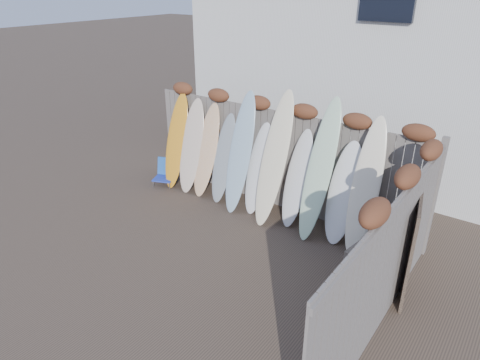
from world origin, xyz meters
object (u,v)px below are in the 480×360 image
Objects in this scene: beach_chair at (165,172)px; lattice_panel at (411,248)px; wooden_crate at (368,272)px; surfboard_0 at (176,141)px.

beach_chair is 5.65m from lattice_panel.
lattice_panel reaches higher than beach_chair.
wooden_crate reaches higher than beach_chair.
lattice_panel is 0.73× the size of surfboard_0.
beach_chair is 0.38× the size of lattice_panel.
wooden_crate is 0.32× the size of surfboard_0.
wooden_crate is 5.05m from surfboard_0.
surfboard_0 reaches higher than lattice_panel.
wooden_crate is (5.13, -0.91, 0.08)m from beach_chair.
wooden_crate is at bearing -158.14° from lattice_panel.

